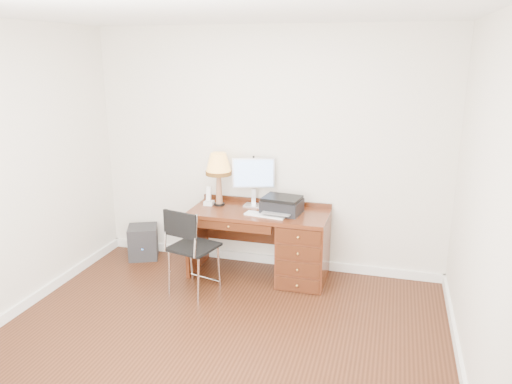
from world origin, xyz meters
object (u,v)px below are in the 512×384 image
(equipment_box, at_px, (143,242))
(printer, at_px, (282,205))
(desk, at_px, (288,243))
(chair, at_px, (191,243))
(monitor, at_px, (254,176))
(phone, at_px, (209,200))
(leg_lamp, at_px, (219,167))

(equipment_box, bearing_deg, printer, -26.60)
(desk, xyz_separation_m, chair, (-0.87, -0.62, 0.14))
(chair, bearing_deg, printer, 51.97)
(printer, height_order, chair, printer)
(monitor, bearing_deg, phone, 177.45)
(desk, xyz_separation_m, printer, (-0.07, 0.01, 0.43))
(leg_lamp, distance_m, equipment_box, 1.40)
(desk, xyz_separation_m, leg_lamp, (-0.81, 0.09, 0.77))
(desk, relative_size, chair, 1.63)
(chair, bearing_deg, monitor, 75.68)
(equipment_box, bearing_deg, desk, -26.73)
(printer, bearing_deg, chair, -134.97)
(printer, height_order, leg_lamp, leg_lamp)
(desk, distance_m, printer, 0.43)
(printer, xyz_separation_m, equipment_box, (-1.73, 0.09, -0.64))
(printer, distance_m, leg_lamp, 0.82)
(monitor, xyz_separation_m, chair, (-0.44, -0.81, -0.53))
(phone, height_order, equipment_box, phone)
(phone, bearing_deg, monitor, 13.97)
(desk, height_order, equipment_box, desk)
(monitor, xyz_separation_m, printer, (0.36, -0.19, -0.25))
(printer, relative_size, leg_lamp, 0.74)
(desk, bearing_deg, phone, 175.94)
(desk, relative_size, equipment_box, 3.82)
(leg_lamp, distance_m, phone, 0.39)
(desk, relative_size, printer, 3.41)
(desk, height_order, monitor, monitor)
(desk, xyz_separation_m, equipment_box, (-1.80, 0.10, -0.22))
(leg_lamp, distance_m, chair, 0.95)
(chair, bearing_deg, equipment_box, 156.72)
(desk, xyz_separation_m, phone, (-0.93, 0.07, 0.40))
(desk, bearing_deg, leg_lamp, 173.55)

